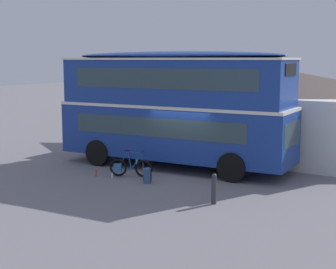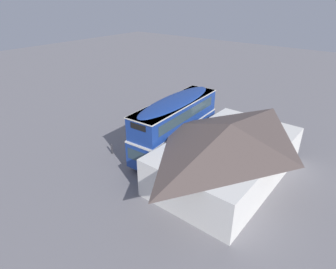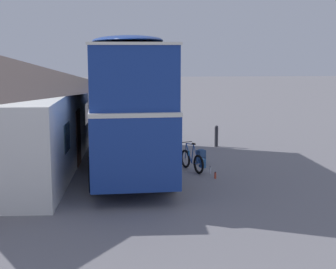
% 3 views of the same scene
% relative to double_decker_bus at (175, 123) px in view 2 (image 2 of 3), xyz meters
% --- Properties ---
extents(ground_plane, '(120.00, 120.00, 0.00)m').
position_rel_double_decker_bus_xyz_m(ground_plane, '(0.96, -0.65, -2.64)').
color(ground_plane, slate).
extents(double_decker_bus, '(9.93, 3.07, 4.79)m').
position_rel_double_decker_bus_xyz_m(double_decker_bus, '(0.00, 0.00, 0.00)').
color(double_decker_bus, black).
rests_on(double_decker_bus, ground).
extents(touring_bicycle, '(1.59, 0.83, 1.04)m').
position_rel_double_decker_bus_xyz_m(touring_bicycle, '(-0.60, -2.35, -2.27)').
color(touring_bicycle, black).
rests_on(touring_bicycle, ground).
extents(backpack_on_ground, '(0.37, 0.38, 0.57)m').
position_rel_double_decker_bus_xyz_m(backpack_on_ground, '(0.54, -2.79, -2.35)').
color(backpack_on_ground, '#2D4C7A').
rests_on(backpack_on_ground, ground).
extents(water_bottle_clear_plastic, '(0.06, 0.06, 0.24)m').
position_rel_double_decker_bus_xyz_m(water_bottle_clear_plastic, '(-0.99, -2.91, -2.53)').
color(water_bottle_clear_plastic, silver).
rests_on(water_bottle_clear_plastic, ground).
extents(water_bottle_red_squeeze, '(0.07, 0.07, 0.24)m').
position_rel_double_decker_bus_xyz_m(water_bottle_red_squeeze, '(-1.73, -2.97, -2.53)').
color(water_bottle_red_squeeze, '#D84C33').
rests_on(water_bottle_red_squeeze, ground).
extents(pub_building, '(12.24, 7.55, 4.33)m').
position_rel_double_decker_bus_xyz_m(pub_building, '(0.72, 5.35, -0.44)').
color(pub_building, silver).
rests_on(pub_building, ground).
extents(kerb_bollard, '(0.16, 0.16, 0.97)m').
position_rel_double_decker_bus_xyz_m(kerb_bollard, '(3.83, -3.93, -2.14)').
color(kerb_bollard, '#333338').
rests_on(kerb_bollard, ground).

